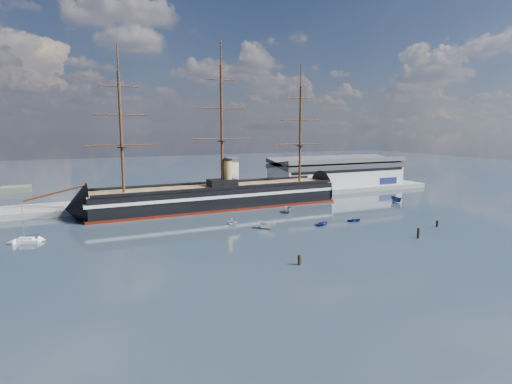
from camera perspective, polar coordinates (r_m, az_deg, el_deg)
name	(u,v)px	position (r m, az deg, el deg)	size (l,w,h in m)	color
ground	(262,216)	(138.61, 0.83, -3.27)	(600.00, 600.00, 0.00)	#222E39
quay	(245,198)	(174.84, -1.43, -0.77)	(180.00, 18.00, 2.00)	slate
warehouse	(337,172)	(201.14, 10.71, 2.61)	(63.00, 21.00, 11.60)	#B7BABC
quay_tower	(232,176)	(168.04, -3.21, 2.19)	(5.00, 5.00, 15.00)	silver
warship	(213,197)	(152.29, -5.80, -0.69)	(113.01, 17.72, 53.94)	black
sailboat	(26,241)	(121.58, -28.29, -5.72)	(6.63, 4.18, 10.24)	white
motorboat_a	(267,229)	(122.03, 1.44, -4.93)	(6.79, 2.49, 2.72)	silver
motorboat_b	(323,225)	(128.12, 8.87, -4.38)	(3.27, 1.31, 1.52)	navy
motorboat_c	(288,213)	(145.09, 4.34, -2.76)	(6.44, 2.36, 2.57)	gray
motorboat_d	(232,224)	(127.59, -3.19, -4.34)	(5.49, 2.38, 2.01)	silver
motorboat_e	(355,221)	(134.86, 13.00, -3.84)	(2.75, 1.10, 1.28)	navy
motorboat_f	(396,202)	(172.64, 18.22, -1.33)	(7.01, 2.57, 2.80)	navy
piling_near_left	(299,265)	(91.61, 5.78, -9.63)	(0.64, 0.64, 2.88)	black
piling_near_right	(418,238)	(119.66, 20.78, -5.78)	(0.64, 0.64, 3.49)	black
piling_far_right	(437,227)	(135.12, 22.98, -4.29)	(0.64, 0.64, 2.63)	black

